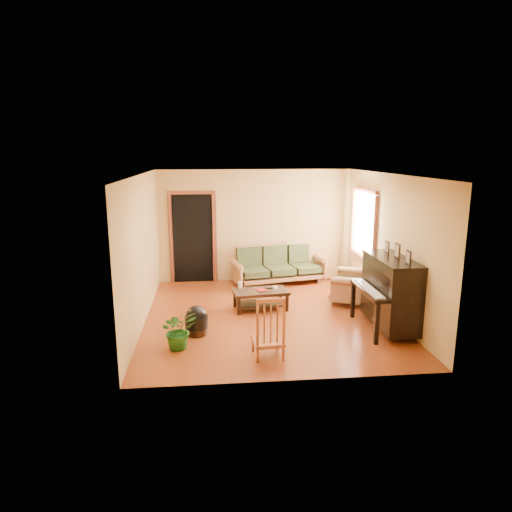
{
  "coord_description": "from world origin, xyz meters",
  "views": [
    {
      "loc": [
        -1.05,
        -7.99,
        2.97
      ],
      "look_at": [
        -0.21,
        0.2,
        1.1
      ],
      "focal_mm": 32.0,
      "sensor_mm": 36.0,
      "label": 1
    }
  ],
  "objects": [
    {
      "name": "glass_jar",
      "position": [
        0.18,
        0.4,
        0.41
      ],
      "size": [
        0.11,
        0.11,
        0.06
      ],
      "primitive_type": "cylinder",
      "rotation": [
        0.0,
        0.0,
        0.32
      ],
      "color": "white",
      "rests_on": "coffee_table"
    },
    {
      "name": "floor",
      "position": [
        0.0,
        0.0,
        0.0
      ],
      "size": [
        5.0,
        5.0,
        0.0
      ],
      "primitive_type": "plane",
      "color": "#64240D",
      "rests_on": "ground"
    },
    {
      "name": "book",
      "position": [
        -0.16,
        0.34,
        0.39
      ],
      "size": [
        0.22,
        0.25,
        0.02
      ],
      "primitive_type": "imported",
      "rotation": [
        0.0,
        0.0,
        0.37
      ],
      "color": "#A81616",
      "rests_on": "coffee_table"
    },
    {
      "name": "remote",
      "position": [
        0.09,
        0.47,
        0.39
      ],
      "size": [
        0.15,
        0.04,
        0.01
      ],
      "primitive_type": "cube",
      "rotation": [
        0.0,
        0.0,
        0.04
      ],
      "color": "black",
      "rests_on": "coffee_table"
    },
    {
      "name": "ceramic_crock",
      "position": [
        2.09,
        2.19,
        0.11
      ],
      "size": [
        0.21,
        0.21,
        0.22
      ],
      "primitive_type": "cylinder",
      "rotation": [
        0.0,
        0.0,
        -0.18
      ],
      "color": "#325498",
      "rests_on": "floor"
    },
    {
      "name": "candle",
      "position": [
        -0.49,
        0.56,
        0.44
      ],
      "size": [
        0.09,
        0.09,
        0.13
      ],
      "primitive_type": "cylinder",
      "rotation": [
        0.0,
        0.0,
        0.24
      ],
      "color": "white",
      "rests_on": "coffee_table"
    },
    {
      "name": "coffee_table",
      "position": [
        -0.11,
        0.37,
        0.19
      ],
      "size": [
        1.1,
        0.69,
        0.38
      ],
      "primitive_type": "cube",
      "rotation": [
        0.0,
        0.0,
        0.12
      ],
      "color": "black",
      "rests_on": "floor"
    },
    {
      "name": "doorway",
      "position": [
        -1.45,
        2.48,
        1.02
      ],
      "size": [
        1.08,
        0.16,
        2.05
      ],
      "primitive_type": "cube",
      "color": "black",
      "rests_on": "floor"
    },
    {
      "name": "sofa",
      "position": [
        0.51,
        2.1,
        0.45
      ],
      "size": [
        2.24,
        1.3,
        0.9
      ],
      "primitive_type": "cube",
      "rotation": [
        0.0,
        0.0,
        0.21
      ],
      "color": "brown",
      "rests_on": "floor"
    },
    {
      "name": "leaning_frame",
      "position": [
        1.72,
        2.38,
        0.33
      ],
      "size": [
        0.5,
        0.12,
        0.66
      ],
      "primitive_type": "cube",
      "rotation": [
        0.0,
        0.0,
        0.03
      ],
      "color": "#C49041",
      "rests_on": "floor"
    },
    {
      "name": "piano",
      "position": [
        2.0,
        -0.86,
        0.63
      ],
      "size": [
        0.84,
        1.43,
        1.26
      ],
      "primitive_type": "cube",
      "rotation": [
        0.0,
        0.0,
        -0.0
      ],
      "color": "black",
      "rests_on": "floor"
    },
    {
      "name": "red_chair",
      "position": [
        -0.23,
        -1.73,
        0.48
      ],
      "size": [
        0.48,
        0.52,
        0.96
      ],
      "primitive_type": "cube",
      "rotation": [
        0.0,
        0.0,
        0.08
      ],
      "color": "brown",
      "rests_on": "floor"
    },
    {
      "name": "footstool",
      "position": [
        -1.31,
        -0.76,
        0.18
      ],
      "size": [
        0.45,
        0.45,
        0.37
      ],
      "primitive_type": "cylinder",
      "rotation": [
        0.0,
        0.0,
        0.18
      ],
      "color": "black",
      "rests_on": "floor"
    },
    {
      "name": "armchair",
      "position": [
        1.76,
        0.6,
        0.46
      ],
      "size": [
        1.19,
        1.21,
        0.93
      ],
      "primitive_type": "cube",
      "rotation": [
        0.0,
        0.0,
        -0.43
      ],
      "color": "brown",
      "rests_on": "floor"
    },
    {
      "name": "window",
      "position": [
        2.21,
        1.3,
        1.5
      ],
      "size": [
        0.12,
        1.36,
        1.46
      ],
      "primitive_type": "cube",
      "color": "white",
      "rests_on": "right_wall"
    },
    {
      "name": "potted_plant",
      "position": [
        -1.56,
        -1.31,
        0.31
      ],
      "size": [
        0.69,
        0.65,
        0.61
      ],
      "primitive_type": "imported",
      "rotation": [
        0.0,
        0.0,
        0.38
      ],
      "color": "#1D5B1A",
      "rests_on": "floor"
    }
  ]
}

